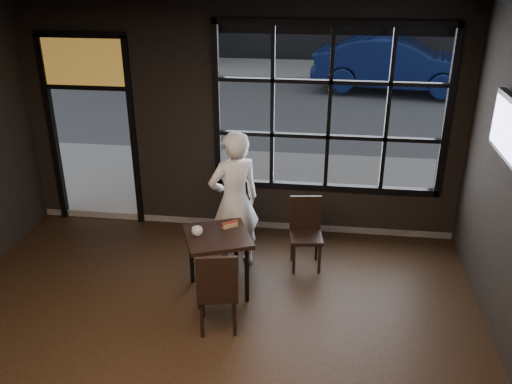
# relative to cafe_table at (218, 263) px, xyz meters

# --- Properties ---
(ceiling) EXTENTS (6.00, 7.00, 0.02)m
(ceiling) POSITION_rel_cafe_table_xyz_m (-0.01, -1.83, 2.83)
(ceiling) COLOR black
(ceiling) RESTS_ON ground
(window_frame) EXTENTS (3.06, 0.12, 2.28)m
(window_frame) POSITION_rel_cafe_table_xyz_m (1.19, 1.67, 1.42)
(window_frame) COLOR black
(window_frame) RESTS_ON ground
(stained_transom) EXTENTS (1.20, 0.06, 0.70)m
(stained_transom) POSITION_rel_cafe_table_xyz_m (-2.11, 1.67, 1.97)
(stained_transom) COLOR orange
(stained_transom) RESTS_ON ground
(street_asphalt) EXTENTS (60.00, 41.00, 0.04)m
(street_asphalt) POSITION_rel_cafe_table_xyz_m (-0.01, 22.17, -0.40)
(street_asphalt) COLOR #545456
(street_asphalt) RESTS_ON ground
(cafe_table) EXTENTS (0.92, 0.92, 0.77)m
(cafe_table) POSITION_rel_cafe_table_xyz_m (0.00, 0.00, 0.00)
(cafe_table) COLOR black
(cafe_table) RESTS_ON floor
(chair_near) EXTENTS (0.49, 0.49, 0.97)m
(chair_near) POSITION_rel_cafe_table_xyz_m (0.12, -0.64, 0.10)
(chair_near) COLOR black
(chair_near) RESTS_ON floor
(chair_window) EXTENTS (0.45, 0.45, 0.91)m
(chair_window) POSITION_rel_cafe_table_xyz_m (0.99, 0.69, 0.07)
(chair_window) COLOR black
(chair_window) RESTS_ON floor
(man) EXTENTS (0.78, 0.71, 1.80)m
(man) POSITION_rel_cafe_table_xyz_m (0.09, 0.61, 0.52)
(man) COLOR silver
(man) RESTS_ON floor
(hotdog) EXTENTS (0.21, 0.18, 0.06)m
(hotdog) POSITION_rel_cafe_table_xyz_m (0.11, 0.20, 0.41)
(hotdog) COLOR tan
(hotdog) RESTS_ON cafe_table
(cup) EXTENTS (0.17, 0.17, 0.10)m
(cup) POSITION_rel_cafe_table_xyz_m (-0.22, -0.04, 0.43)
(cup) COLOR silver
(cup) RESTS_ON cafe_table
(tv) EXTENTS (0.11, 1.00, 0.59)m
(tv) POSITION_rel_cafe_table_xyz_m (2.92, -0.02, 1.75)
(tv) COLOR black
(tv) RESTS_ON wall_right
(navy_car) EXTENTS (4.66, 2.19, 1.48)m
(navy_car) POSITION_rel_cafe_table_xyz_m (3.01, 10.28, 0.46)
(navy_car) COLOR #0E1B4D
(navy_car) RESTS_ON street_asphalt
(maroon_car) EXTENTS (3.99, 1.65, 1.35)m
(maroon_car) POSITION_rel_cafe_table_xyz_m (-5.26, 10.65, 0.39)
(maroon_car) COLOR #5C1D2E
(maroon_car) RESTS_ON street_asphalt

